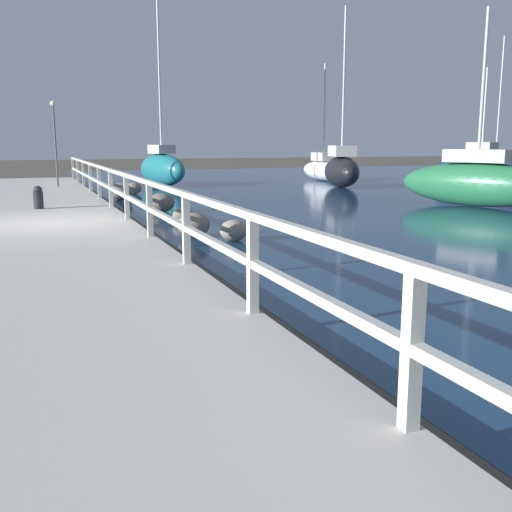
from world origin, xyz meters
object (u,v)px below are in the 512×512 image
at_px(sailboat_green, 477,182).
at_px(sailboat_navy, 481,167).
at_px(sailboat_white, 323,169).
at_px(mooring_bollard, 38,197).
at_px(dock_lamp, 54,128).
at_px(sailboat_teal, 162,168).
at_px(sailboat_black, 342,169).
at_px(sailboat_gray, 495,165).

height_order(sailboat_green, sailboat_navy, sailboat_green).
bearing_deg(sailboat_white, mooring_bollard, -137.51).
xyz_separation_m(dock_lamp, sailboat_white, (13.35, 3.05, -1.90)).
relative_size(sailboat_green, sailboat_teal, 0.70).
bearing_deg(sailboat_navy, sailboat_teal, 136.93).
height_order(sailboat_black, sailboat_white, sailboat_black).
height_order(sailboat_black, sailboat_teal, sailboat_teal).
bearing_deg(sailboat_teal, sailboat_white, -7.95).
height_order(mooring_bollard, sailboat_green, sailboat_green).
xyz_separation_m(mooring_bollard, sailboat_black, (12.82, 6.93, 0.26)).
relative_size(mooring_bollard, sailboat_navy, 0.11).
bearing_deg(mooring_bollard, sailboat_green, -7.85).
bearing_deg(sailboat_gray, mooring_bollard, -132.96).
distance_m(mooring_bollard, sailboat_navy, 20.19).
relative_size(sailboat_green, sailboat_black, 0.77).
relative_size(dock_lamp, sailboat_black, 0.44).
distance_m(mooring_bollard, sailboat_teal, 11.90).
relative_size(mooring_bollard, sailboat_white, 0.10).
height_order(dock_lamp, sailboat_black, sailboat_black).
distance_m(dock_lamp, sailboat_white, 13.83).
bearing_deg(sailboat_gray, dock_lamp, -150.56).
xyz_separation_m(dock_lamp, sailboat_gray, (24.22, 2.58, -1.82)).
bearing_deg(sailboat_teal, mooring_bollard, -132.02).
bearing_deg(sailboat_green, sailboat_white, 58.90).
bearing_deg(sailboat_gray, sailboat_navy, -113.56).
xyz_separation_m(mooring_bollard, sailboat_navy, (19.38, 5.65, 0.30)).
height_order(mooring_bollard, sailboat_gray, sailboat_gray).
bearing_deg(sailboat_black, sailboat_white, 85.98).
bearing_deg(sailboat_navy, mooring_bollard, 172.59).
distance_m(sailboat_green, sailboat_teal, 14.24).
relative_size(sailboat_gray, sailboat_black, 1.02).
bearing_deg(dock_lamp, sailboat_black, -7.19).
bearing_deg(sailboat_navy, sailboat_black, 145.32).
bearing_deg(sailboat_teal, sailboat_navy, -33.65).
bearing_deg(dock_lamp, sailboat_green, -40.66).
bearing_deg(sailboat_gray, sailboat_green, -110.69).
distance_m(sailboat_green, sailboat_navy, 9.94).
height_order(sailboat_green, sailboat_gray, sailboat_gray).
relative_size(sailboat_black, sailboat_white, 1.29).
bearing_deg(sailboat_teal, sailboat_green, -73.82).
relative_size(sailboat_black, sailboat_navy, 1.45).
xyz_separation_m(mooring_bollard, dock_lamp, (0.89, 8.43, 1.96)).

